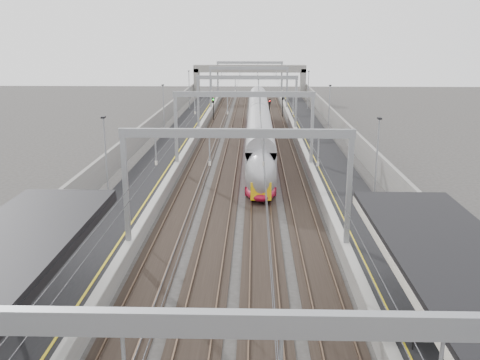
# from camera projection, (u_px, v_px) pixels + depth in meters

# --- Properties ---
(platform_left) EXTENTS (4.00, 120.00, 1.00)m
(platform_left) POSITION_uv_depth(u_px,v_px,m) (165.00, 160.00, 53.44)
(platform_left) COLOR black
(platform_left) RESTS_ON ground
(platform_right) EXTENTS (4.00, 120.00, 1.00)m
(platform_right) POSITION_uv_depth(u_px,v_px,m) (325.00, 161.00, 53.02)
(platform_right) COLOR black
(platform_right) RESTS_ON ground
(tracks) EXTENTS (11.40, 140.00, 0.20)m
(tracks) POSITION_uv_depth(u_px,v_px,m) (244.00, 165.00, 53.35)
(tracks) COLOR black
(tracks) RESTS_ON ground
(overhead_line) EXTENTS (13.00, 140.00, 6.60)m
(overhead_line) POSITION_uv_depth(u_px,v_px,m) (246.00, 96.00, 58.13)
(overhead_line) COLOR gray
(overhead_line) RESTS_ON platform_left
(overbridge) EXTENTS (22.00, 2.20, 6.90)m
(overbridge) POSITION_uv_depth(u_px,v_px,m) (250.00, 73.00, 105.03)
(overbridge) COLOR gray
(overbridge) RESTS_ON ground
(wall_left) EXTENTS (0.30, 120.00, 3.20)m
(wall_left) POSITION_uv_depth(u_px,v_px,m) (132.00, 149.00, 53.23)
(wall_left) COLOR gray
(wall_left) RESTS_ON ground
(wall_right) EXTENTS (0.30, 120.00, 3.20)m
(wall_right) POSITION_uv_depth(u_px,v_px,m) (358.00, 150.00, 52.65)
(wall_right) COLOR gray
(wall_right) RESTS_ON ground
(train) EXTENTS (2.49, 45.42, 3.95)m
(train) POSITION_uv_depth(u_px,v_px,m) (259.00, 132.00, 60.22)
(train) COLOR maroon
(train) RESTS_ON ground
(bench) EXTENTS (0.98, 1.89, 0.95)m
(bench) POSITION_uv_depth(u_px,v_px,m) (417.00, 327.00, 20.77)
(bench) COLOR black
(bench) RESTS_ON platform_right
(signal_green) EXTENTS (0.32, 0.32, 3.48)m
(signal_green) POSITION_uv_depth(u_px,v_px,m) (213.00, 105.00, 80.10)
(signal_green) COLOR black
(signal_green) RESTS_ON ground
(signal_red_near) EXTENTS (0.32, 0.32, 3.48)m
(signal_red_near) POSITION_uv_depth(u_px,v_px,m) (270.00, 106.00, 78.53)
(signal_red_near) COLOR black
(signal_red_near) RESTS_ON ground
(signal_red_far) EXTENTS (0.32, 0.32, 3.48)m
(signal_red_far) POSITION_uv_depth(u_px,v_px,m) (283.00, 102.00, 83.92)
(signal_red_far) COLOR black
(signal_red_far) RESTS_ON ground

